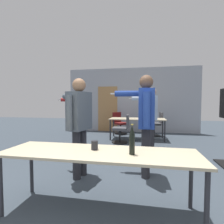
% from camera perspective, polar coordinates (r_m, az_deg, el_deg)
% --- Properties ---
extents(back_wall, '(5.80, 0.12, 2.86)m').
position_cam_1_polar(back_wall, '(7.92, 6.25, 3.80)').
color(back_wall, '#A3A8B2').
rests_on(back_wall, ground_plane).
extents(conference_table_near, '(2.34, 0.69, 0.75)m').
position_cam_1_polar(conference_table_near, '(2.16, -4.25, -14.37)').
color(conference_table_near, '#C6B793').
rests_on(conference_table_near, ground_plane).
extents(conference_table_far, '(1.97, 0.82, 0.75)m').
position_cam_1_polar(conference_table_far, '(6.38, 8.24, -2.68)').
color(conference_table_far, '#C6B793').
rests_on(conference_table_far, ground_plane).
extents(person_left_plaid, '(0.76, 0.79, 1.75)m').
position_cam_1_polar(person_left_plaid, '(3.14, -10.82, -1.96)').
color(person_left_plaid, '#28282D').
rests_on(person_left_plaid, ground_plane).
extents(person_center_tall, '(0.84, 0.71, 1.82)m').
position_cam_1_polar(person_center_tall, '(3.19, 10.73, -1.20)').
color(person_center_tall, '#28282D').
rests_on(person_center_tall, ground_plane).
extents(person_right_polo, '(0.89, 0.63, 1.70)m').
position_cam_1_polar(person_right_polo, '(5.37, -11.04, -0.16)').
color(person_right_polo, '#28282D').
rests_on(person_right_polo, ground_plane).
extents(person_far_watching, '(0.82, 0.71, 1.75)m').
position_cam_1_polar(person_far_watching, '(5.09, 12.70, -0.08)').
color(person_far_watching, '#28282D').
rests_on(person_far_watching, ground_plane).
extents(office_chair_far_left, '(0.55, 0.52, 0.93)m').
position_cam_1_polar(office_chair_far_left, '(5.75, 3.32, -5.79)').
color(office_chair_far_left, black).
rests_on(office_chair_far_left, ground_plane).
extents(office_chair_near_pushed, '(0.58, 0.52, 0.94)m').
position_cam_1_polar(office_chair_near_pushed, '(7.10, 14.24, -4.11)').
color(office_chair_near_pushed, black).
rests_on(office_chair_near_pushed, ground_plane).
extents(office_chair_side_rolled, '(0.69, 0.68, 0.90)m').
position_cam_1_polar(office_chair_side_rolled, '(7.42, 2.48, -3.89)').
color(office_chair_side_rolled, black).
rests_on(office_chair_side_rolled, ground_plane).
extents(beer_bottle, '(0.06, 0.06, 0.34)m').
position_cam_1_polar(beer_bottle, '(2.00, 6.56, -9.17)').
color(beer_bottle, black).
rests_on(beer_bottle, conference_table_near).
extents(drink_cup, '(0.08, 0.08, 0.11)m').
position_cam_1_polar(drink_cup, '(2.22, -5.71, -10.73)').
color(drink_cup, '#232328').
rests_on(drink_cup, conference_table_near).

